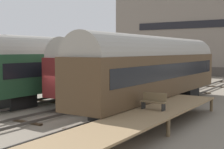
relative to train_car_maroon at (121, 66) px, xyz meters
The scene contains 10 objects.
ground_plane 8.08m from the train_car_maroon, 90.00° to the right, with size 200.00×200.00×0.00m, color slate.
track_left 9.08m from the train_car_maroon, 119.31° to the right, with size 2.60×60.00×0.26m.
track_middle 8.03m from the train_car_maroon, 90.00° to the right, with size 2.60×60.00×0.26m.
track_right 9.08m from the train_car_maroon, 60.69° to the right, with size 2.60×60.00×0.26m.
train_car_maroon is the anchor object (origin of this frame).
train_car_green 4.83m from the train_car_maroon, 151.37° to the right, with size 2.92×16.38×5.26m.
train_car_brown 4.66m from the train_car_maroon, 24.45° to the right, with size 2.86×18.21×5.17m.
station_platform 11.27m from the train_car_maroon, 51.83° to the right, with size 2.59×15.26×0.96m.
bench 10.04m from the train_car_maroon, 48.29° to the right, with size 1.40×0.40×0.91m.
warehouse_building 34.32m from the train_car_maroon, 92.03° to the left, with size 34.14×12.08×15.30m.
Camera 1 is at (13.80, -15.04, 4.13)m, focal length 50.00 mm.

